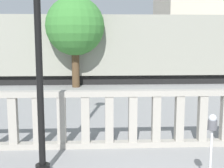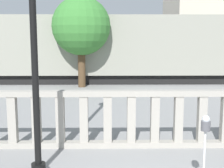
% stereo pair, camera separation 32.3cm
% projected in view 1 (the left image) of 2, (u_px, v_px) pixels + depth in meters
% --- Properties ---
extents(balustrade, '(13.18, 0.24, 1.42)m').
position_uv_depth(balustrade, '(144.00, 119.00, 7.63)').
color(balustrade, '#9E998E').
rests_on(balustrade, ground).
extents(parking_meter, '(0.15, 0.15, 1.42)m').
position_uv_depth(parking_meter, '(212.00, 132.00, 5.21)').
color(parking_meter, silver).
rests_on(parking_meter, ground).
extents(train_near, '(18.90, 2.66, 4.51)m').
position_uv_depth(train_near, '(125.00, 48.00, 18.55)').
color(train_near, black).
rests_on(train_near, ground).
extents(train_far, '(21.37, 2.92, 3.89)m').
position_uv_depth(train_far, '(135.00, 46.00, 35.01)').
color(train_far, black).
rests_on(train_far, ground).
extents(tree_left, '(3.11, 3.11, 4.83)m').
position_uv_depth(tree_left, '(75.00, 26.00, 16.42)').
color(tree_left, '#4C3823').
rests_on(tree_left, ground).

